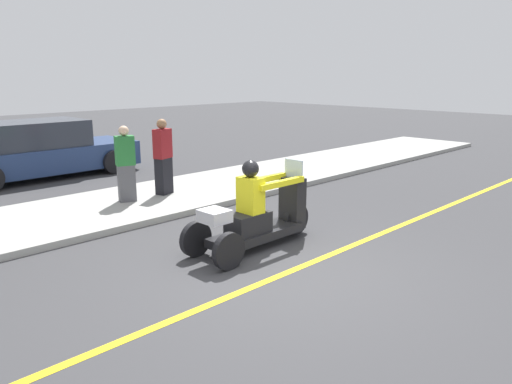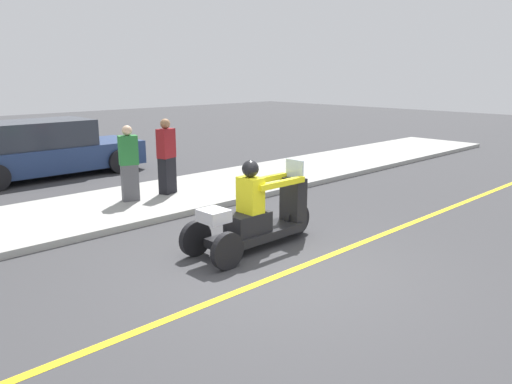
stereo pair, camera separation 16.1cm
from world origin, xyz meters
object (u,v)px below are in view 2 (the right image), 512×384
spectator_end_of_line (129,165)px  parked_car_lot_left (44,150)px  motorcycle_trike (257,217)px  spectator_near_curb (167,158)px

spectator_end_of_line → parked_car_lot_left: bearing=91.1°
parked_car_lot_left → spectator_end_of_line: bearing=-88.9°
motorcycle_trike → spectator_near_curb: (0.76, 3.61, 0.41)m
spectator_near_curb → parked_car_lot_left: spectator_near_curb is taller
spectator_near_curb → parked_car_lot_left: bearing=103.1°
parked_car_lot_left → spectator_near_curb: bearing=-76.9°
spectator_end_of_line → parked_car_lot_left: spectator_end_of_line is taller
spectator_end_of_line → motorcycle_trike: bearing=-87.7°
motorcycle_trike → parked_car_lot_left: parked_car_lot_left is taller
spectator_end_of_line → parked_car_lot_left: size_ratio=0.32×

